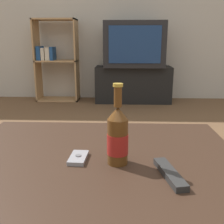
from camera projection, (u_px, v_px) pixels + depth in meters
back_wall at (117, 5)px, 3.62m from camera, size 8.00×0.05×2.60m
coffee_table at (96, 172)px, 0.94m from camera, size 1.05×0.84×0.40m
tv_stand at (133, 84)px, 3.62m from camera, size 1.02×0.40×0.49m
television at (134, 45)px, 3.48m from camera, size 0.78×0.59×0.58m
bookshelf at (54, 59)px, 3.63m from camera, size 0.58×0.30×1.11m
beer_bottle at (118, 136)px, 0.87m from camera, size 0.07×0.07×0.27m
cell_phone at (78, 158)px, 0.92m from camera, size 0.06×0.11×0.02m
remote_control at (170, 173)px, 0.80m from camera, size 0.08×0.19×0.02m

